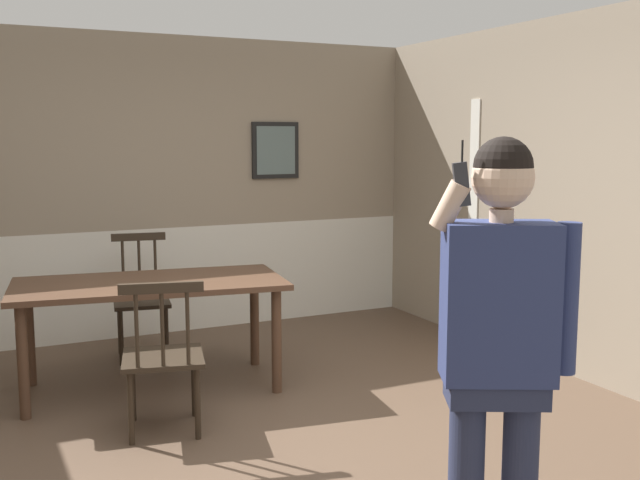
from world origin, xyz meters
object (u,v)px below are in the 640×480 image
(chair_near_window, at_px, (163,356))
(dining_table, at_px, (150,294))
(person_figure, at_px, (499,333))
(chair_by_doorway, at_px, (141,299))

(chair_near_window, bearing_deg, dining_table, 95.06)
(person_figure, bearing_deg, dining_table, -50.50)
(chair_near_window, distance_m, chair_by_doorway, 1.67)
(dining_table, relative_size, person_figure, 1.10)
(dining_table, distance_m, chair_by_doorway, 0.86)
(chair_near_window, relative_size, chair_by_doorway, 0.96)
(chair_by_doorway, height_order, person_figure, person_figure)
(chair_near_window, xyz_separation_m, person_figure, (0.76, -2.14, 0.57))
(chair_by_doorway, xyz_separation_m, person_figure, (0.52, -3.79, 0.56))
(chair_by_doorway, bearing_deg, dining_table, 91.20)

